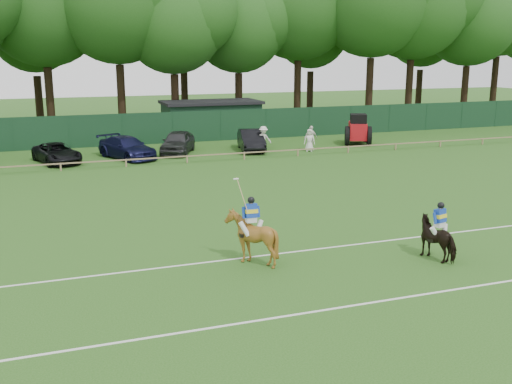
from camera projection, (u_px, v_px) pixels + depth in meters
name	position (u px, v px, depth m)	size (l,w,h in m)	color
ground	(270.00, 246.00, 22.90)	(160.00, 160.00, 0.00)	#1E4C14
horse_dark	(439.00, 238.00, 21.34)	(0.80, 1.77, 1.49)	black
horse_chestnut	(251.00, 237.00, 20.83)	(1.52, 1.71, 1.88)	brown
suv_black	(57.00, 153.00, 39.59)	(2.17, 4.71, 1.31)	black
sedan_navy	(127.00, 148.00, 41.21)	(2.10, 5.17, 1.50)	#121338
hatch_grey	(178.00, 142.00, 43.27)	(1.94, 4.82, 1.64)	#2F2F31
estate_black	(251.00, 140.00, 44.45)	(1.65, 4.72, 1.55)	black
spectator_left	(263.00, 139.00, 43.79)	(1.22, 0.70, 1.89)	silver
spectator_mid	(311.00, 138.00, 44.63)	(1.07, 0.45, 1.83)	silver
spectator_right	(309.00, 140.00, 44.05)	(0.81, 0.53, 1.66)	silver
rider_dark	(440.00, 220.00, 21.17)	(0.92, 0.51, 1.41)	silver
rider_chestnut	(251.00, 215.00, 20.63)	(0.94, 0.59, 2.05)	silver
pitch_lines	(308.00, 277.00, 19.69)	(60.00, 5.10, 0.01)	silver
pitch_rail	(172.00, 157.00, 39.29)	(62.10, 0.10, 0.50)	#997F5B
perimeter_fence	(148.00, 129.00, 47.35)	(92.08, 0.08, 2.50)	#14351E
utility_shed	(211.00, 118.00, 52.00)	(8.40, 4.40, 3.04)	#14331E
tree_row	(156.00, 131.00, 55.62)	(96.00, 12.00, 21.00)	#26561C
tractor	(358.00, 130.00, 47.32)	(2.95, 3.42, 2.42)	#B41018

